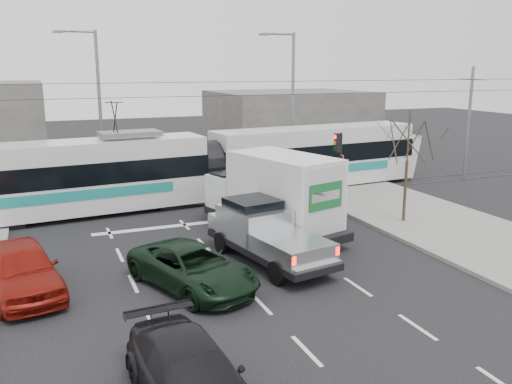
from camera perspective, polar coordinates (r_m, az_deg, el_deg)
name	(u,v)px	position (r m, az deg, el deg)	size (l,w,h in m)	color
ground	(272,264)	(19.78, 1.74, -7.53)	(120.00, 120.00, 0.00)	black
sidewalk_right	(467,234)	(24.62, 21.34, -4.10)	(6.00, 60.00, 0.15)	gray
rails	(196,201)	(28.81, -6.28, -0.99)	(60.00, 1.60, 0.03)	#33302D
building_right	(289,122)	(45.56, 3.46, 7.38)	(12.00, 10.00, 5.00)	slate
bare_tree	(408,141)	(24.81, 15.74, 5.23)	(2.40, 2.40, 5.00)	#47382B
traffic_signal	(339,153)	(27.61, 8.69, 4.10)	(0.44, 0.44, 3.60)	black
street_lamp_near	(290,97)	(34.35, 3.61, 9.93)	(2.38, 0.25, 9.00)	slate
street_lamp_far	(96,100)	(33.16, -16.48, 9.32)	(2.38, 0.25, 9.00)	slate
catenary	(195,128)	(28.13, -6.48, 6.68)	(60.00, 0.20, 7.00)	black
tram	(207,165)	(28.68, -5.18, 2.80)	(26.14, 5.09, 5.31)	silver
silver_pickup	(264,232)	(19.88, 0.81, -4.19)	(3.03, 6.15, 2.14)	black
box_truck	(274,195)	(22.57, 1.94, -0.35)	(4.20, 7.38, 3.50)	black
navy_pickup	(275,193)	(25.34, 2.07, -0.09)	(3.04, 6.06, 2.44)	black
green_car	(192,267)	(17.59, -6.70, -7.89)	(2.29, 4.96, 1.38)	black
red_car	(23,269)	(18.51, -23.36, -7.43)	(1.92, 4.78, 1.63)	maroon
dark_car	(192,379)	(11.83, -6.80, -18.93)	(1.96, 4.81, 1.40)	black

